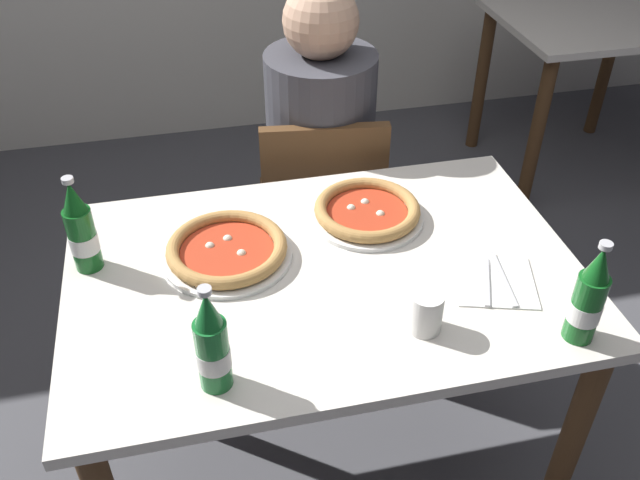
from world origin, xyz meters
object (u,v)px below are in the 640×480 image
Objects in this scene: diner_seated at (321,176)px; beer_bottle_right at (81,231)px; pizza_margherita_near at (367,211)px; beer_bottle_left at (588,299)px; paper_cup at (426,312)px; dining_table_main at (324,305)px; dining_table_background at (586,52)px; chair_behind_table at (321,210)px; napkin_with_cutlery at (495,281)px; pizza_marinara_far at (227,250)px; beer_bottle_center at (212,346)px.

beer_bottle_right is at bearing -142.15° from diner_seated.
beer_bottle_left reaches higher than pizza_margherita_near.
beer_bottle_left reaches higher than paper_cup.
paper_cup is (0.16, -0.23, 0.16)m from dining_table_main.
paper_cup reaches higher than dining_table_background.
dining_table_main is 0.61m from beer_bottle_left.
chair_behind_table reaches higher than napkin_with_cutlery.
pizza_marinara_far is 0.63m from napkin_with_cutlery.
beer_bottle_right reaches higher than napkin_with_cutlery.
dining_table_main is 0.99× the size of diner_seated.
chair_behind_table is at bearing 55.94° from pizza_marinara_far.
dining_table_background is at bearing -143.03° from chair_behind_table.
dining_table_main is at bearing -130.62° from pizza_margherita_near.
beer_bottle_center is at bearing -58.65° from beer_bottle_right.
pizza_marinara_far is (-0.37, -0.08, -0.00)m from pizza_margherita_near.
beer_bottle_left reaches higher than napkin_with_cutlery.
pizza_margherita_near is at bearing 91.31° from paper_cup.
diner_seated is at bearing 57.68° from pizza_marinara_far.
dining_table_main is 0.68m from diner_seated.
dining_table_main is at bearing 85.52° from chair_behind_table.
napkin_with_cutlery is at bearing 116.28° from beer_bottle_left.
pizza_marinara_far is (-1.73, -1.30, 0.18)m from dining_table_background.
dining_table_background is at bearing 50.24° from paper_cup.
chair_behind_table is 2.89× the size of pizza_margherita_near.
napkin_with_cutlery is (0.24, -0.74, 0.27)m from chair_behind_table.
beer_bottle_center is at bearing -134.38° from dining_table_main.
diner_seated is 0.69m from pizza_marinara_far.
napkin_with_cutlery is 2.36× the size of paper_cup.
beer_bottle_center is 0.49m from beer_bottle_right.
beer_bottle_right reaches higher than paper_cup.
diner_seated reaches higher than pizza_marinara_far.
beer_bottle_center is at bearing -166.28° from napkin_with_cutlery.
dining_table_main is 0.27m from pizza_margherita_near.
paper_cup is (0.01, -0.41, 0.03)m from pizza_margherita_near.
beer_bottle_center reaches higher than pizza_margherita_near.
chair_behind_table is at bearing -100.47° from diner_seated.
beer_bottle_right is at bearing 163.95° from napkin_with_cutlery.
paper_cup is at bearing 163.39° from beer_bottle_left.
beer_bottle_right is at bearing 43.01° from chair_behind_table.
beer_bottle_left is at bearing -24.49° from beer_bottle_right.
pizza_marinara_far is (-0.35, -0.51, 0.29)m from chair_behind_table.
dining_table_main is at bearing 45.62° from beer_bottle_center.
beer_bottle_right is (-2.06, -1.26, 0.26)m from dining_table_background.
chair_behind_table is 0.82m from napkin_with_cutlery.
paper_cup is at bearing -55.24° from dining_table_main.
chair_behind_table is at bearing 92.23° from paper_cup.
chair_behind_table is 0.90m from beer_bottle_right.
beer_bottle_left reaches higher than dining_table_main.
dining_table_main is 1.41× the size of chair_behind_table.
beer_bottle_center is at bearing -173.07° from paper_cup.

